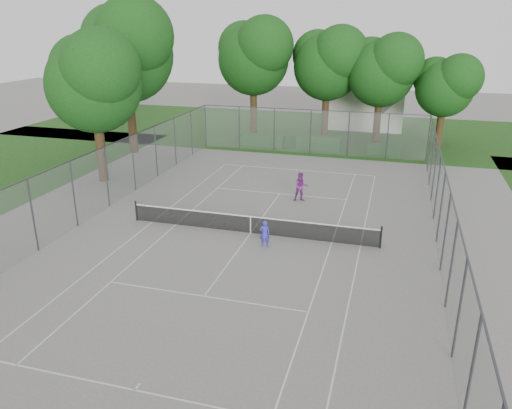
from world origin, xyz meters
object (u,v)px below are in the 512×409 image
(tennis_net, at_px, (251,224))
(woman_player, at_px, (301,187))
(girl_player, at_px, (265,234))
(house, at_px, (367,90))

(tennis_net, height_order, woman_player, woman_player)
(girl_player, bearing_deg, house, -108.39)
(house, xyz_separation_m, woman_player, (-1.93, -23.80, -2.82))
(tennis_net, relative_size, woman_player, 7.37)
(house, bearing_deg, woman_player, -94.64)
(house, bearing_deg, girl_player, -94.35)
(girl_player, height_order, woman_player, woman_player)
(woman_player, bearing_deg, girl_player, -114.78)
(girl_player, relative_size, woman_player, 0.77)
(tennis_net, distance_m, woman_player, 5.70)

